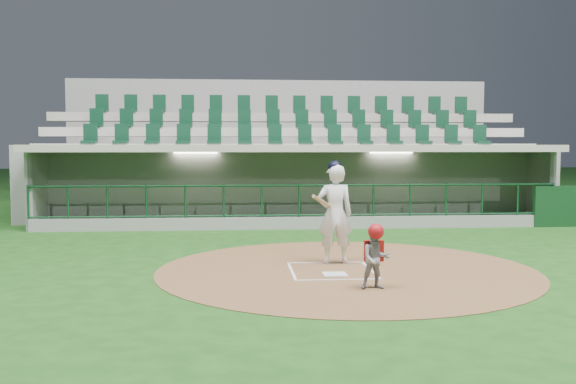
% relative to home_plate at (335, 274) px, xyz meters
% --- Properties ---
extents(ground, '(120.00, 120.00, 0.00)m').
position_rel_home_plate_xyz_m(ground, '(0.00, 0.70, -0.02)').
color(ground, '#154212').
rests_on(ground, ground).
extents(dirt_circle, '(7.20, 7.20, 0.01)m').
position_rel_home_plate_xyz_m(dirt_circle, '(0.30, 0.50, -0.02)').
color(dirt_circle, brown).
rests_on(dirt_circle, ground).
extents(home_plate, '(0.43, 0.43, 0.02)m').
position_rel_home_plate_xyz_m(home_plate, '(0.00, 0.00, 0.00)').
color(home_plate, silver).
rests_on(home_plate, dirt_circle).
extents(batter_box_chalk, '(1.55, 1.80, 0.01)m').
position_rel_home_plate_xyz_m(batter_box_chalk, '(0.00, 0.40, -0.00)').
color(batter_box_chalk, white).
rests_on(batter_box_chalk, ground).
extents(dugout_structure, '(16.40, 3.70, 3.00)m').
position_rel_home_plate_xyz_m(dugout_structure, '(0.06, 8.53, 0.94)').
color(dugout_structure, slate).
rests_on(dugout_structure, ground).
extents(seating_deck, '(17.00, 6.72, 5.15)m').
position_rel_home_plate_xyz_m(seating_deck, '(0.00, 11.61, 1.40)').
color(seating_deck, gray).
rests_on(seating_deck, ground).
extents(batter, '(0.91, 0.89, 2.06)m').
position_rel_home_plate_xyz_m(batter, '(0.18, 1.18, 1.01)').
color(batter, white).
rests_on(batter, dirt_circle).
extents(catcher, '(0.49, 0.39, 1.08)m').
position_rel_home_plate_xyz_m(catcher, '(0.49, -1.19, 0.53)').
color(catcher, gray).
rests_on(catcher, dirt_circle).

